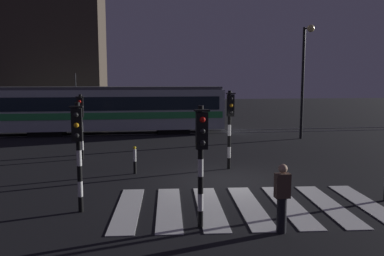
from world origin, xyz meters
name	(u,v)px	position (x,y,z in m)	size (l,w,h in m)	color
ground_plane	(227,181)	(0.00, 0.00, 0.00)	(120.00, 120.00, 0.00)	black
rail_near	(185,133)	(0.00, 12.74, 0.01)	(80.00, 0.12, 0.03)	#59595E
rail_far	(183,131)	(0.00, 14.17, 0.01)	(80.00, 0.12, 0.03)	#59595E
crosswalk_zebra	(250,206)	(0.00, -2.98, 0.01)	(8.10, 4.52, 0.02)	silver
traffic_light_corner_near_left	(78,141)	(-4.87, -2.84, 2.05)	(0.36, 0.42, 3.11)	black
traffic_light_corner_far_left	(81,117)	(-5.86, 4.69, 2.01)	(0.36, 0.42, 3.05)	black
traffic_light_median_centre	(230,118)	(0.53, 1.80, 2.16)	(0.36, 0.42, 3.28)	black
traffic_light_kerb_mid_left	(201,149)	(-1.70, -4.47, 2.04)	(0.36, 0.42, 3.10)	black
street_lamp_trackside_right	(305,68)	(6.99, 9.20, 4.43)	(0.44, 1.21, 6.96)	black
tram	(111,109)	(-5.07, 13.45, 1.75)	(15.63, 2.58, 4.15)	#B2BCC1
pedestrian_waiting_at_kerb	(282,198)	(0.21, -4.97, 0.88)	(0.36, 0.24, 1.71)	black
bollard_island_edge	(135,160)	(-3.38, 1.57, 0.56)	(0.12, 0.12, 1.11)	black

